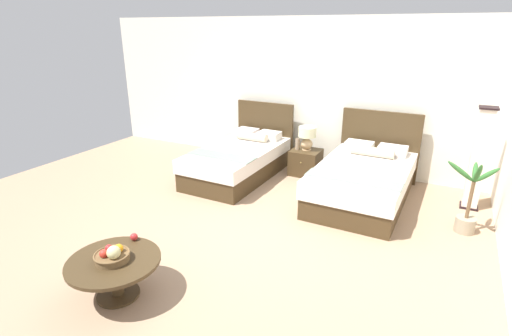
{
  "coord_description": "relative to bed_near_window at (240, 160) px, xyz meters",
  "views": [
    {
      "loc": [
        2.12,
        -3.97,
        2.49
      ],
      "look_at": [
        -0.16,
        0.46,
        0.67
      ],
      "focal_mm": 27.15,
      "sensor_mm": 36.0,
      "label": 1
    }
  ],
  "objects": [
    {
      "name": "coffee_table",
      "position": [
        0.54,
        -3.41,
        0.02
      ],
      "size": [
        0.88,
        0.88,
        0.41
      ],
      "color": "#40301B",
      "rests_on": "ground"
    },
    {
      "name": "ground_plane",
      "position": [
        1.08,
        -1.62,
        -0.31
      ],
      "size": [
        9.43,
        9.24,
        0.02
      ],
      "primitive_type": "cube",
      "color": "#A08063"
    },
    {
      "name": "fruit_bowl",
      "position": [
        0.55,
        -3.42,
        0.17
      ],
      "size": [
        0.34,
        0.34,
        0.19
      ],
      "color": "brown",
      "rests_on": "coffee_table"
    },
    {
      "name": "wall_back",
      "position": [
        1.08,
        1.2,
        1.04
      ],
      "size": [
        9.43,
        0.12,
        2.68
      ],
      "primitive_type": "cube",
      "color": "white",
      "rests_on": "ground"
    },
    {
      "name": "bed_near_window",
      "position": [
        0.0,
        0.0,
        0.0
      ],
      "size": [
        1.17,
        2.15,
        1.16
      ],
      "color": "#40301B",
      "rests_on": "ground"
    },
    {
      "name": "nightstand",
      "position": [
        1.0,
        0.6,
        -0.08
      ],
      "size": [
        0.5,
        0.49,
        0.45
      ],
      "color": "#40301B",
      "rests_on": "ground"
    },
    {
      "name": "potted_palm",
      "position": [
        3.56,
        -0.43,
        0.02
      ],
      "size": [
        0.61,
        0.5,
        1.02
      ],
      "color": "gray",
      "rests_on": "ground"
    },
    {
      "name": "vase",
      "position": [
        0.85,
        0.56,
        0.25
      ],
      "size": [
        0.08,
        0.08,
        0.2
      ],
      "color": "gray",
      "rests_on": "nightstand"
    },
    {
      "name": "loose_apple",
      "position": [
        0.46,
        -3.04,
        0.15
      ],
      "size": [
        0.08,
        0.08,
        0.08
      ],
      "color": "red",
      "rests_on": "coffee_table"
    },
    {
      "name": "table_lamp",
      "position": [
        1.0,
        0.62,
        0.4
      ],
      "size": [
        0.31,
        0.31,
        0.41
      ],
      "color": "tan",
      "rests_on": "nightstand"
    },
    {
      "name": "floor_lamp_corner",
      "position": [
        3.62,
        0.42,
        0.44
      ],
      "size": [
        0.24,
        0.24,
        1.49
      ],
      "color": "black",
      "rests_on": "ground"
    },
    {
      "name": "bed_near_corner",
      "position": [
        2.16,
        -0.0,
        0.01
      ],
      "size": [
        1.32,
        2.16,
        1.19
      ],
      "color": "#40301B",
      "rests_on": "ground"
    }
  ]
}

